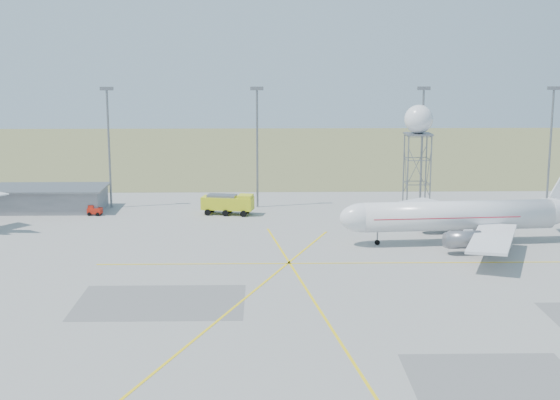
{
  "coord_description": "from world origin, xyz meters",
  "views": [
    {
      "loc": [
        -8.8,
        -65.13,
        26.73
      ],
      "look_at": [
        -6.67,
        40.0,
        6.26
      ],
      "focal_mm": 50.0,
      "sensor_mm": 36.0,
      "label": 1
    }
  ],
  "objects_px": {
    "baggage_tug": "(95,211)",
    "airliner_main": "(462,216)",
    "fire_truck": "(229,205)",
    "radar_tower": "(418,150)"
  },
  "relations": [
    {
      "from": "airliner_main",
      "to": "baggage_tug",
      "type": "xyz_separation_m",
      "value": [
        -55.25,
        19.57,
        -3.16
      ]
    },
    {
      "from": "fire_truck",
      "to": "baggage_tug",
      "type": "distance_m",
      "value": 21.95
    },
    {
      "from": "airliner_main",
      "to": "radar_tower",
      "type": "bearing_deg",
      "value": -91.26
    },
    {
      "from": "fire_truck",
      "to": "radar_tower",
      "type": "bearing_deg",
      "value": 21.45
    },
    {
      "from": "fire_truck",
      "to": "baggage_tug",
      "type": "relative_size",
      "value": 3.69
    },
    {
      "from": "radar_tower",
      "to": "fire_truck",
      "type": "distance_m",
      "value": 33.37
    },
    {
      "from": "airliner_main",
      "to": "fire_truck",
      "type": "height_order",
      "value": "airliner_main"
    },
    {
      "from": "radar_tower",
      "to": "fire_truck",
      "type": "bearing_deg",
      "value": -169.93
    },
    {
      "from": "fire_truck",
      "to": "baggage_tug",
      "type": "bearing_deg",
      "value": -168.32
    },
    {
      "from": "baggage_tug",
      "to": "airliner_main",
      "type": "bearing_deg",
      "value": -11.18
    }
  ]
}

